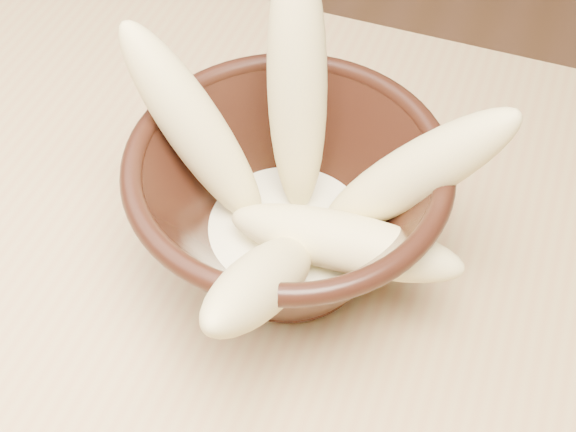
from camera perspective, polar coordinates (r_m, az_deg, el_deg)
name	(u,v)px	position (r m, az deg, el deg)	size (l,w,h in m)	color
table	(24,346)	(0.69, -18.28, -8.77)	(1.20, 0.80, 0.75)	tan
bowl	(288,207)	(0.55, 0.00, 0.66)	(0.22, 0.22, 0.12)	black
milk_puddle	(288,233)	(0.57, 0.00, -1.20)	(0.12, 0.12, 0.02)	#FFF9CD
banana_upright	(297,87)	(0.53, 0.67, 9.19)	(0.04, 0.04, 0.19)	#F3E590
banana_left	(195,127)	(0.54, -6.66, 6.27)	(0.04, 0.04, 0.17)	#F3E590
banana_right	(414,174)	(0.53, 8.96, 2.96)	(0.04, 0.04, 0.16)	#F3E590
banana_across	(344,242)	(0.53, 4.00, -1.87)	(0.04, 0.04, 0.16)	#F3E590
banana_front	(263,282)	(0.48, -1.80, -4.69)	(0.04, 0.04, 0.17)	#F3E590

